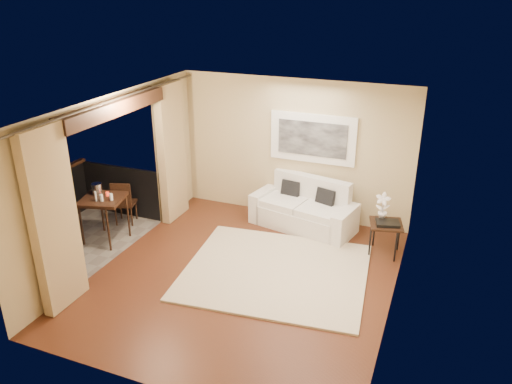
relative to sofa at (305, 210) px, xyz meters
The scene contains 18 objects.
floor 2.15m from the sofa, 100.15° to the right, with size 5.00×5.00×0.00m, color #562B19.
room_shell 3.93m from the sofa, 140.17° to the right, with size 5.00×6.40×5.00m.
balcony 4.23m from the sofa, 150.43° to the right, with size 1.81×2.60×1.17m.
curtains 3.40m from the sofa, 139.95° to the right, with size 0.16×4.80×2.64m.
artwork 1.35m from the sofa, 92.15° to the left, with size 1.62×0.07×0.92m.
rug 1.79m from the sofa, 88.43° to the right, with size 2.84×2.47×0.04m, color beige.
sofa is the anchor object (origin of this frame).
side_table 1.65m from the sofa, 17.95° to the right, with size 0.63×0.63×0.57m.
tray 1.69m from the sofa, 19.15° to the right, with size 0.38×0.28×0.05m, color black.
orchid 1.58m from the sofa, 15.23° to the right, with size 0.25×0.17×0.48m, color white.
bistro_table 3.66m from the sofa, 149.21° to the right, with size 0.86×0.86×0.83m.
balcony_chair_far 3.43m from the sofa, 159.37° to the right, with size 0.47×0.48×0.87m.
balcony_chair_near 4.53m from the sofa, 138.56° to the right, with size 0.45×0.46×0.93m.
ice_bucket 3.79m from the sofa, 152.02° to the right, with size 0.18×0.18×0.20m, color silver.
candle 3.60m from the sofa, 150.53° to the right, with size 0.06×0.06×0.07m, color red.
vase 3.77m from the sofa, 147.26° to the right, with size 0.04×0.04×0.18m, color silver.
glass_a 3.67m from the sofa, 146.98° to the right, with size 0.06×0.06×0.12m, color silver.
glass_b 3.52m from the sofa, 147.14° to the right, with size 0.06×0.06×0.12m, color white.
Camera 1 is at (2.66, -6.15, 4.29)m, focal length 35.00 mm.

